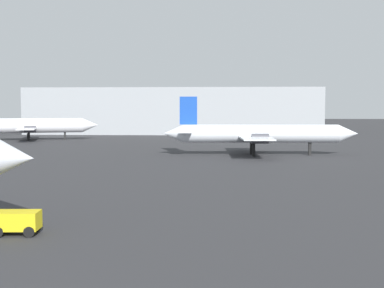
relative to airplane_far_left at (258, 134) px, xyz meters
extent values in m
cylinder|color=silver|center=(0.28, 0.01, 0.02)|extent=(22.74, 3.73, 2.64)
cone|color=silver|center=(13.04, 0.63, 0.02)|extent=(3.03, 2.78, 2.64)
cone|color=silver|center=(-12.48, -0.60, 0.02)|extent=(3.03, 2.78, 2.64)
cube|color=silver|center=(-0.85, -0.04, -0.38)|extent=(5.05, 18.12, 0.19)
cube|color=silver|center=(-10.63, -0.51, 0.28)|extent=(2.23, 6.77, 0.13)
cube|color=#1947B2|center=(-10.24, -0.49, 3.37)|extent=(2.56, 0.36, 4.07)
cylinder|color=#4C4C54|center=(-0.34, 3.40, -0.51)|extent=(2.46, 1.55, 1.43)
cylinder|color=#4C4C54|center=(-0.01, -3.41, -0.51)|extent=(2.46, 1.55, 1.43)
cube|color=black|center=(7.51, 0.36, -2.24)|extent=(0.42, 0.42, 1.87)
cube|color=black|center=(-0.93, 1.55, -2.24)|extent=(0.42, 0.42, 1.87)
cube|color=black|center=(-0.78, -1.63, -2.24)|extent=(0.42, 0.42, 1.87)
cylinder|color=white|center=(-45.72, 31.20, -0.03)|extent=(20.40, 9.30, 3.13)
cone|color=white|center=(-34.37, 34.90, -0.03)|extent=(4.24, 4.04, 3.13)
cube|color=white|center=(-46.69, 30.89, -0.50)|extent=(9.56, 20.36, 0.19)
cylinder|color=#4C4C54|center=(-47.30, 34.74, -0.66)|extent=(2.69, 2.08, 1.42)
cylinder|color=#4C4C54|center=(-44.92, 27.41, -0.66)|extent=(2.69, 2.08, 1.42)
cube|color=black|center=(-39.50, 33.23, -2.38)|extent=(0.50, 0.50, 1.58)
cube|color=black|center=(-47.18, 32.39, -2.38)|extent=(0.50, 0.50, 1.58)
cube|color=black|center=(-46.20, 29.39, -2.38)|extent=(0.50, 0.50, 1.58)
cube|color=gold|center=(-16.48, -46.90, -2.37)|extent=(2.49, 1.46, 1.00)
cylinder|color=black|center=(-15.68, -46.26, -2.87)|extent=(0.61, 0.24, 0.60)
cylinder|color=black|center=(-15.60, -47.42, -2.87)|extent=(0.61, 0.24, 0.60)
cylinder|color=black|center=(-17.36, -46.37, -2.87)|extent=(0.61, 0.24, 0.60)
cube|color=#999EA3|center=(-18.42, 63.44, 2.88)|extent=(76.82, 23.18, 12.11)
camera|label=1|loc=(-5.23, -73.25, 3.81)|focal=46.71mm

